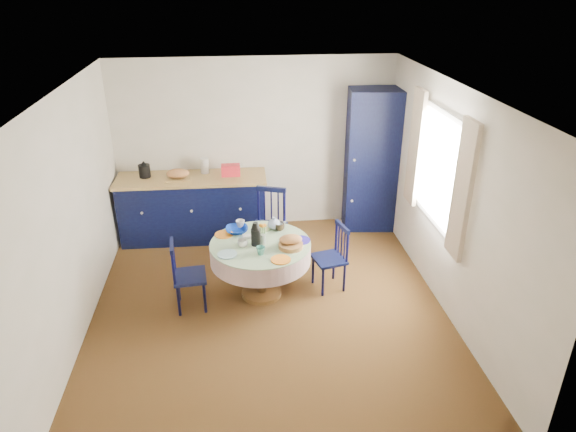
% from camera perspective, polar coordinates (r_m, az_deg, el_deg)
% --- Properties ---
extents(floor, '(4.50, 4.50, 0.00)m').
position_cam_1_polar(floor, '(6.03, -2.10, -10.23)').
color(floor, black).
rests_on(floor, ground).
extents(ceiling, '(4.50, 4.50, 0.00)m').
position_cam_1_polar(ceiling, '(5.00, -2.57, 13.69)').
color(ceiling, white).
rests_on(ceiling, wall_back).
extents(wall_back, '(4.00, 0.02, 2.50)m').
position_cam_1_polar(wall_back, '(7.49, -3.63, 7.84)').
color(wall_back, white).
rests_on(wall_back, floor).
extents(wall_left, '(0.02, 4.50, 2.50)m').
position_cam_1_polar(wall_left, '(5.64, -23.02, -0.42)').
color(wall_left, white).
rests_on(wall_left, floor).
extents(wall_right, '(0.02, 4.50, 2.50)m').
position_cam_1_polar(wall_right, '(5.87, 17.55, 1.49)').
color(wall_right, white).
rests_on(wall_right, floor).
extents(window, '(0.10, 1.74, 1.45)m').
position_cam_1_polar(window, '(6.01, 16.41, 5.03)').
color(window, white).
rests_on(window, wall_right).
extents(kitchen_counter, '(2.09, 0.69, 1.17)m').
position_cam_1_polar(kitchen_counter, '(7.46, -10.47, 1.01)').
color(kitchen_counter, black).
rests_on(kitchen_counter, floor).
extents(pantry_cabinet, '(0.78, 0.59, 2.08)m').
position_cam_1_polar(pantry_cabinet, '(7.58, 9.22, 6.09)').
color(pantry_cabinet, black).
rests_on(pantry_cabinet, floor).
extents(dining_table, '(1.17, 1.17, 0.98)m').
position_cam_1_polar(dining_table, '(5.97, -2.98, -4.00)').
color(dining_table, '#573A19').
rests_on(dining_table, floor).
extents(chair_left, '(0.39, 0.41, 0.85)m').
position_cam_1_polar(chair_left, '(5.94, -11.23, -6.44)').
color(chair_left, black).
rests_on(chair_left, floor).
extents(chair_far, '(0.55, 0.54, 0.98)m').
position_cam_1_polar(chair_far, '(6.77, -2.15, -1.03)').
color(chair_far, black).
rests_on(chair_far, floor).
extents(chair_right, '(0.43, 0.44, 0.83)m').
position_cam_1_polar(chair_right, '(6.21, 4.89, -4.54)').
color(chair_right, black).
rests_on(chair_right, floor).
extents(mug_a, '(0.11, 0.11, 0.09)m').
position_cam_1_polar(mug_a, '(5.82, -5.06, -3.05)').
color(mug_a, silver).
rests_on(mug_a, dining_table).
extents(mug_b, '(0.10, 0.10, 0.09)m').
position_cam_1_polar(mug_b, '(5.66, -3.04, -3.87)').
color(mug_b, '#367C6F').
rests_on(mug_b, dining_table).
extents(mug_c, '(0.12, 0.12, 0.09)m').
position_cam_1_polar(mug_c, '(6.16, -0.95, -1.21)').
color(mug_c, black).
rests_on(mug_c, dining_table).
extents(mug_d, '(0.11, 0.11, 0.10)m').
position_cam_1_polar(mug_d, '(6.24, -5.32, -0.92)').
color(mug_d, silver).
rests_on(mug_d, dining_table).
extents(cobalt_bowl, '(0.27, 0.27, 0.07)m').
position_cam_1_polar(cobalt_bowl, '(6.15, -5.69, -1.57)').
color(cobalt_bowl, navy).
rests_on(cobalt_bowl, dining_table).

